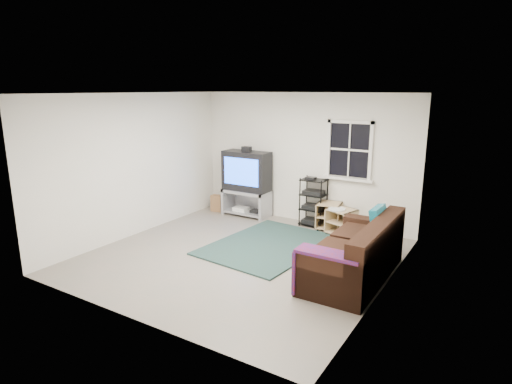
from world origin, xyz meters
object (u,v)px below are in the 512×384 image
Objects in this scene: av_rack at (313,205)px; side_table_right at (342,220)px; tv_unit at (247,178)px; side_table_left at (329,215)px; sofa at (356,255)px.

av_rack is 0.73m from side_table_right.
tv_unit reaches higher than av_rack.
tv_unit is at bearing -177.91° from side_table_left.
side_table_left is at bearing 148.31° from side_table_right.
side_table_right is 1.87m from sofa.
sofa is at bearing -30.74° from tv_unit.
sofa reaches higher than side_table_right.
side_table_left is at bearing -1.66° from av_rack.
side_table_right is (2.20, -0.14, -0.53)m from tv_unit.
side_table_right is at bearing 116.71° from sofa.
tv_unit reaches higher than sofa.
tv_unit is at bearing -177.03° from av_rack.
av_rack is 0.38m from side_table_left.
av_rack is (1.51, 0.08, -0.39)m from tv_unit.
side_table_left is 0.39m from side_table_right.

